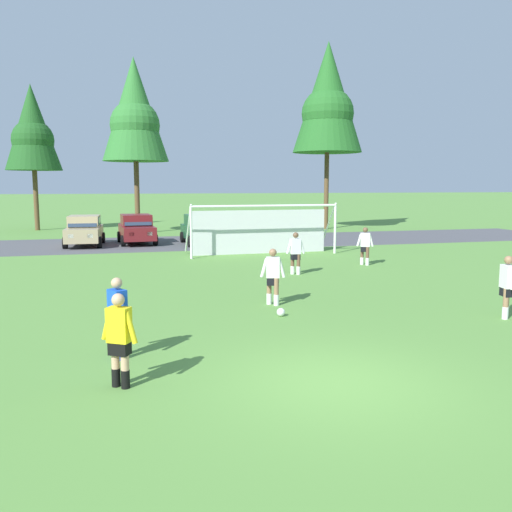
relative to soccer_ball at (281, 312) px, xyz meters
The scene contains 18 objects.
ground_plane 10.17m from the soccer_ball, 92.97° to the left, with size 400.00×400.00×0.00m, color #598C3D.
parking_lot_strip 19.02m from the soccer_ball, 91.59° to the left, with size 52.00×8.40×0.01m, color #4C4C51.
soccer_ball is the anchor object (origin of this frame).
soccer_goal 13.01m from the soccer_ball, 76.86° to the left, with size 7.46×2.08×2.57m.
referee 5.88m from the soccer_ball, 135.54° to the right, with size 0.63×0.53×1.64m.
player_striker_near 6.82m from the soccer_ball, 67.73° to the left, with size 0.73×0.28×1.64m.
player_midfield_center 10.08m from the soccer_ball, 51.32° to the left, with size 0.70×0.39×1.64m.
player_defender_far 4.91m from the soccer_ball, 149.31° to the right, with size 0.40×0.72×1.64m.
player_winger_left 1.56m from the soccer_ball, 82.40° to the left, with size 0.71×0.36×1.64m.
player_winger_right 5.89m from the soccer_ball, 16.79° to the right, with size 0.31×0.72×1.64m.
parked_car_slot_far_left 19.68m from the soccer_ball, 107.19° to the left, with size 2.20×4.29×1.72m.
parked_car_slot_left 19.40m from the soccer_ball, 98.57° to the left, with size 2.24×4.31×1.72m.
parked_car_slot_center_left 17.93m from the soccer_ball, 87.54° to the left, with size 2.17×4.27×1.72m.
parked_car_slot_center 20.37m from the soccer_ball, 78.90° to the left, with size 2.19×4.28×1.72m.
parked_car_slot_center_right 20.64m from the soccer_ball, 73.00° to the left, with size 2.23×4.30×1.72m.
tree_left_edge 33.29m from the soccer_ball, 107.68° to the left, with size 4.10×4.10×10.93m.
tree_mid_left 27.55m from the soccer_ball, 95.48° to the left, with size 4.60×4.60×12.27m.
tree_center_back 30.62m from the soccer_ball, 65.46° to the left, with size 5.36×5.36×14.30m.
Camera 1 is at (-3.67, -8.39, 3.44)m, focal length 37.73 mm.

